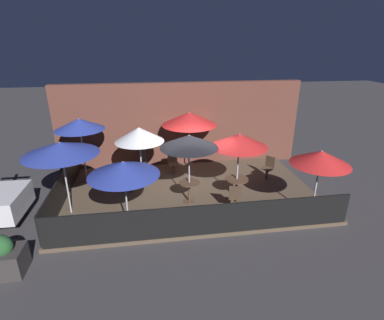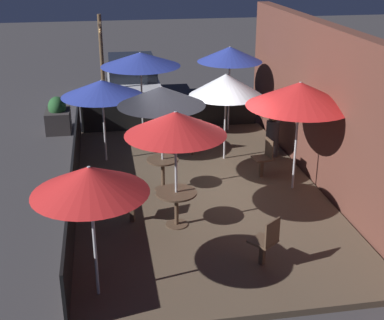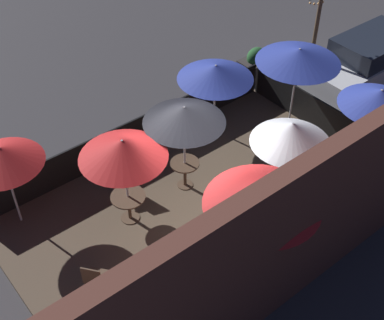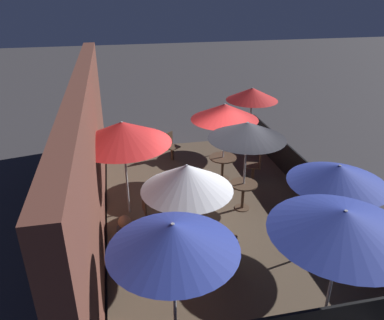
% 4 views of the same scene
% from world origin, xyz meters
% --- Properties ---
extents(ground_plane, '(60.00, 60.00, 0.00)m').
position_xyz_m(ground_plane, '(0.00, 0.00, 0.00)').
color(ground_plane, '#383538').
extents(patio_deck, '(8.92, 5.45, 0.12)m').
position_xyz_m(patio_deck, '(0.00, 0.00, 0.06)').
color(patio_deck, brown).
rests_on(patio_deck, ground_plane).
extents(building_wall, '(10.52, 0.36, 3.66)m').
position_xyz_m(building_wall, '(0.00, 2.95, 1.83)').
color(building_wall, brown).
rests_on(building_wall, ground_plane).
extents(fence_front, '(8.72, 0.05, 0.95)m').
position_xyz_m(fence_front, '(0.00, -2.68, 0.59)').
color(fence_front, black).
rests_on(fence_front, patio_deck).
extents(fence_side_left, '(0.05, 5.25, 0.95)m').
position_xyz_m(fence_side_left, '(-4.42, 0.00, 0.59)').
color(fence_side_left, black).
rests_on(fence_side_left, patio_deck).
extents(patio_umbrella_0, '(1.89, 1.89, 2.38)m').
position_xyz_m(patio_umbrella_0, '(-0.16, -0.75, 2.29)').
color(patio_umbrella_0, '#B2B2B7').
rests_on(patio_umbrella_0, patio_deck).
extents(patio_umbrella_1, '(1.90, 1.90, 2.33)m').
position_xyz_m(patio_umbrella_1, '(1.52, -0.68, 2.22)').
color(patio_umbrella_1, '#B2B2B7').
rests_on(patio_umbrella_1, patio_deck).
extents(patio_umbrella_2, '(1.83, 1.83, 2.21)m').
position_xyz_m(patio_umbrella_2, '(-1.76, 1.03, 2.06)').
color(patio_umbrella_2, '#B2B2B7').
rests_on(patio_umbrella_2, patio_deck).
extents(patio_umbrella_3, '(2.28, 2.28, 2.46)m').
position_xyz_m(patio_umbrella_3, '(0.27, 2.16, 2.31)').
color(patio_umbrella_3, '#B2B2B7').
rests_on(patio_umbrella_3, patio_deck).
extents(patio_umbrella_4, '(1.74, 1.74, 2.19)m').
position_xyz_m(patio_umbrella_4, '(3.52, -2.23, 2.09)').
color(patio_umbrella_4, '#B2B2B7').
rests_on(patio_umbrella_4, patio_deck).
extents(patio_umbrella_5, '(1.85, 1.85, 2.47)m').
position_xyz_m(patio_umbrella_5, '(-3.95, 1.65, 2.37)').
color(patio_umbrella_5, '#B2B2B7').
rests_on(patio_umbrella_5, patio_deck).
extents(patio_umbrella_6, '(2.22, 2.22, 2.38)m').
position_xyz_m(patio_umbrella_6, '(-4.02, -0.87, 2.30)').
color(patio_umbrella_6, '#B2B2B7').
rests_on(patio_umbrella_6, patio_deck).
extents(patio_umbrella_7, '(2.00, 2.00, 2.09)m').
position_xyz_m(patio_umbrella_7, '(-2.15, -1.98, 2.01)').
color(patio_umbrella_7, '#B2B2B7').
rests_on(patio_umbrella_7, patio_deck).
extents(dining_table_0, '(0.71, 0.71, 0.74)m').
position_xyz_m(dining_table_0, '(-0.16, -0.75, 0.69)').
color(dining_table_0, '#4C3828').
rests_on(dining_table_0, patio_deck).
extents(dining_table_1, '(0.80, 0.80, 0.72)m').
position_xyz_m(dining_table_1, '(1.52, -0.68, 0.68)').
color(dining_table_1, '#4C3828').
rests_on(dining_table_1, patio_deck).
extents(patio_chair_0, '(0.45, 0.45, 0.92)m').
position_xyz_m(patio_chair_0, '(-0.48, 1.70, 0.62)').
color(patio_chair_0, '#4C3828').
rests_on(patio_chair_0, patio_deck).
extents(patio_chair_1, '(0.51, 0.51, 0.95)m').
position_xyz_m(patio_chair_1, '(1.21, -1.59, 0.64)').
color(patio_chair_1, '#4C3828').
rests_on(patio_chair_1, patio_deck).
extents(patio_chair_2, '(0.54, 0.54, 0.92)m').
position_xyz_m(patio_chair_2, '(-2.22, 0.29, 0.62)').
color(patio_chair_2, '#4C3828').
rests_on(patio_chair_2, patio_deck).
extents(patio_chair_3, '(0.56, 0.56, 0.91)m').
position_xyz_m(patio_chair_3, '(3.20, 0.61, 0.62)').
color(patio_chair_3, '#4C3828').
rests_on(patio_chair_3, patio_deck).
extents(patron_0, '(0.45, 0.45, 1.20)m').
position_xyz_m(patron_0, '(-1.73, 2.29, 0.68)').
color(patron_0, '#333338').
rests_on(patron_0, patio_deck).
extents(planter_box, '(1.02, 0.72, 1.06)m').
position_xyz_m(planter_box, '(-5.06, -3.33, 0.46)').
color(planter_box, '#332D2D').
rests_on(planter_box, ground_plane).
extents(light_post, '(1.10, 0.12, 3.31)m').
position_xyz_m(light_post, '(-5.96, -1.92, 1.87)').
color(light_post, brown).
rests_on(light_post, ground_plane).
extents(parked_car_0, '(4.61, 1.84, 1.62)m').
position_xyz_m(parked_car_0, '(-7.62, -0.92, 0.85)').
color(parked_car_0, silver).
rests_on(parked_car_0, ground_plane).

